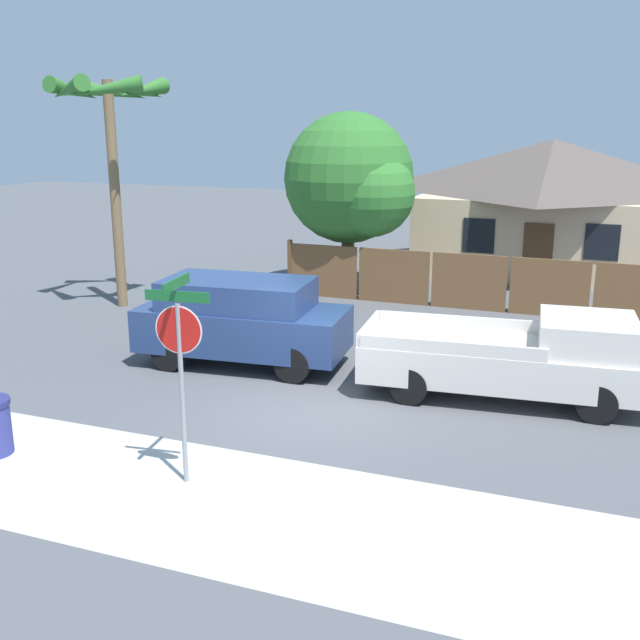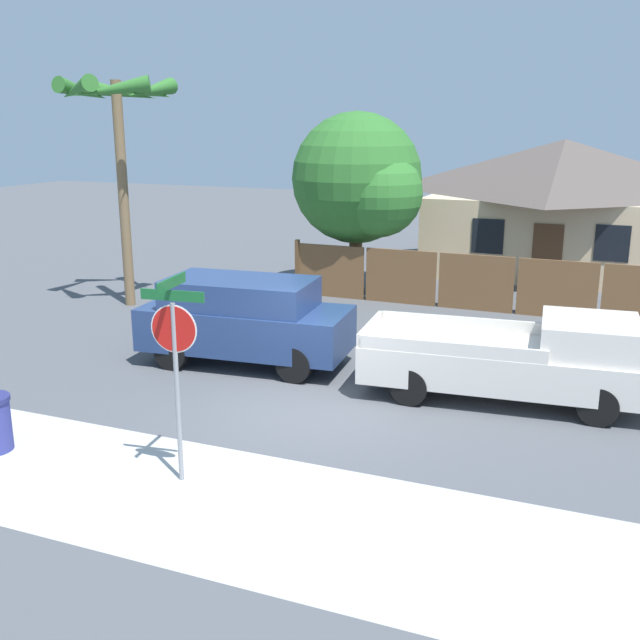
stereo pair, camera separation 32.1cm
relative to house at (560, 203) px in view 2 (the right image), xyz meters
name	(u,v)px [view 2 (the right image)]	position (x,y,z in m)	size (l,w,h in m)	color
ground_plane	(308,410)	(-2.87, -15.64, -2.31)	(80.00, 80.00, 0.00)	#4C4F54
sidewalk_strip	(206,500)	(-2.87, -19.24, -2.31)	(36.00, 3.20, 0.01)	#B2B2AD
wooden_fence	(516,286)	(-0.42, -7.13, -1.53)	(12.95, 0.12, 1.65)	brown
house	(560,203)	(0.00, 0.00, 0.00)	(8.87, 7.49, 4.45)	beige
oak_tree	(361,182)	(-5.25, -5.97, 1.00)	(4.09, 3.90, 5.35)	brown
palm_tree	(118,110)	(-10.68, -10.20, 3.03)	(3.03, 3.25, 6.19)	brown
red_suv	(245,319)	(-5.17, -13.67, -1.30)	(4.55, 2.23, 1.86)	navy
orange_pickup	(519,359)	(0.57, -13.65, -1.51)	(5.44, 2.41, 1.64)	silver
stop_sign	(175,346)	(-3.52, -18.83, -0.26)	(0.94, 0.85, 3.03)	gray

